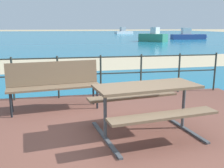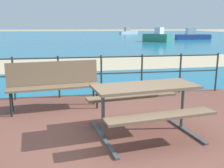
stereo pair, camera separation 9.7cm
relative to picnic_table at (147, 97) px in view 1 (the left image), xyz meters
The scene contains 10 objects.
ground_plane 0.75m from the picnic_table, 159.68° to the right, with size 240.00×240.00×0.00m, color tan.
patio_paving 0.72m from the picnic_table, 159.68° to the right, with size 6.40×5.20×0.06m, color brown.
sea_water 39.87m from the picnic_table, 90.53° to the left, with size 90.00×90.00×0.01m, color teal.
beach_strip 8.22m from the picnic_table, 92.58° to the left, with size 54.00×4.33×0.01m, color beige.
picnic_table is the anchor object (origin of this frame).
park_bench 2.05m from the picnic_table, 133.72° to the left, with size 1.82×0.66×0.95m.
railing_fence 2.33m from the picnic_table, 99.11° to the left, with size 5.94×0.04×0.97m.
boat_near 30.91m from the picnic_table, 61.83° to the left, with size 4.96×1.04×1.45m.
boat_mid 25.04m from the picnic_table, 70.37° to the left, with size 3.06×3.26×1.54m.
boat_far 52.85m from the picnic_table, 77.05° to the left, with size 4.59×2.33×1.41m.
Camera 1 is at (-0.84, -3.42, 1.69)m, focal length 41.13 mm.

